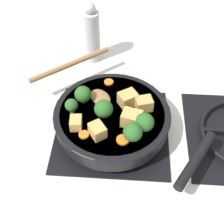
{
  "coord_description": "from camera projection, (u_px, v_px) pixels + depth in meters",
  "views": [
    {
      "loc": [
        0.54,
        0.04,
        0.68
      ],
      "look_at": [
        0.0,
        0.0,
        0.08
      ],
      "focal_mm": 50.0,
      "sensor_mm": 36.0,
      "label": 1
    }
  ],
  "objects": [
    {
      "name": "broccoli_floret_east_rim",
      "position": [
        133.0,
        132.0,
        0.73
      ],
      "size": [
        0.05,
        0.05,
        0.05
      ],
      "color": "#709956",
      "rests_on": "skillet_pan"
    },
    {
      "name": "wooden_spoon",
      "position": [
        82.0,
        77.0,
        0.9
      ],
      "size": [
        0.26,
        0.25,
        0.02
      ],
      "color": "olive",
      "rests_on": "skillet_pan"
    },
    {
      "name": "tofu_cube_west_chunk",
      "position": [
        144.0,
        104.0,
        0.81
      ],
      "size": [
        0.04,
        0.05,
        0.03
      ],
      "primitive_type": "cube",
      "rotation": [
        0.0,
        0.0,
        5.0
      ],
      "color": "tan",
      "rests_on": "skillet_pan"
    },
    {
      "name": "tofu_cube_near_handle",
      "position": [
        97.0,
        131.0,
        0.75
      ],
      "size": [
        0.05,
        0.05,
        0.03
      ],
      "primitive_type": "cube",
      "rotation": [
        0.0,
        0.0,
        0.59
      ],
      "color": "tan",
      "rests_on": "skillet_pan"
    },
    {
      "name": "tofu_cube_center_large",
      "position": [
        76.0,
        123.0,
        0.77
      ],
      "size": [
        0.04,
        0.03,
        0.03
      ],
      "primitive_type": "cube",
      "rotation": [
        0.0,
        0.0,
        3.22
      ],
      "color": "tan",
      "rests_on": "skillet_pan"
    },
    {
      "name": "broccoli_floret_near_spoon",
      "position": [
        71.0,
        105.0,
        0.8
      ],
      "size": [
        0.03,
        0.03,
        0.04
      ],
      "color": "#709956",
      "rests_on": "skillet_pan"
    },
    {
      "name": "ground_plane",
      "position": [
        112.0,
        130.0,
        0.87
      ],
      "size": [
        2.4,
        2.4,
        0.0
      ],
      "primitive_type": "plane",
      "color": "silver"
    },
    {
      "name": "broccoli_floret_north_edge",
      "position": [
        83.0,
        94.0,
        0.82
      ],
      "size": [
        0.04,
        0.04,
        0.05
      ],
      "color": "#709956",
      "rests_on": "skillet_pan"
    },
    {
      "name": "carrot_slice_under_broccoli",
      "position": [
        82.0,
        91.0,
        0.86
      ],
      "size": [
        0.03,
        0.03,
        0.01
      ],
      "primitive_type": "cylinder",
      "color": "orange",
      "rests_on": "skillet_pan"
    },
    {
      "name": "front_burner_grate",
      "position": [
        112.0,
        127.0,
        0.86
      ],
      "size": [
        0.31,
        0.31,
        0.03
      ],
      "color": "black",
      "rests_on": "ground_plane"
    },
    {
      "name": "carrot_slice_orange_thin",
      "position": [
        123.0,
        140.0,
        0.75
      ],
      "size": [
        0.03,
        0.03,
        0.01
      ],
      "primitive_type": "cylinder",
      "color": "orange",
      "rests_on": "skillet_pan"
    },
    {
      "name": "carrot_slice_near_center",
      "position": [
        84.0,
        135.0,
        0.76
      ],
      "size": [
        0.03,
        0.03,
        0.01
      ],
      "primitive_type": "cylinder",
      "color": "orange",
      "rests_on": "skillet_pan"
    },
    {
      "name": "broccoli_floret_west_rim",
      "position": [
        144.0,
        122.0,
        0.75
      ],
      "size": [
        0.05,
        0.05,
        0.05
      ],
      "color": "#709956",
      "rests_on": "skillet_pan"
    },
    {
      "name": "broccoli_floret_center_top",
      "position": [
        104.0,
        109.0,
        0.78
      ],
      "size": [
        0.05,
        0.05,
        0.05
      ],
      "color": "#709956",
      "rests_on": "skillet_pan"
    },
    {
      "name": "carrot_slice_edge_slice",
      "position": [
        109.0,
        82.0,
        0.89
      ],
      "size": [
        0.03,
        0.03,
        0.01
      ],
      "primitive_type": "cylinder",
      "color": "orange",
      "rests_on": "skillet_pan"
    },
    {
      "name": "tofu_cube_back_piece",
      "position": [
        132.0,
        119.0,
        0.77
      ],
      "size": [
        0.05,
        0.06,
        0.04
      ],
      "primitive_type": "cube",
      "rotation": [
        0.0,
        0.0,
        4.46
      ],
      "color": "tan",
      "rests_on": "skillet_pan"
    },
    {
      "name": "tofu_cube_east_chunk",
      "position": [
        128.0,
        99.0,
        0.82
      ],
      "size": [
        0.06,
        0.06,
        0.04
      ],
      "primitive_type": "cube",
      "rotation": [
        0.0,
        0.0,
        5.28
      ],
      "color": "tan",
      "rests_on": "skillet_pan"
    },
    {
      "name": "pepper_mill",
      "position": [
        91.0,
        35.0,
        1.01
      ],
      "size": [
        0.06,
        0.06,
        0.21
      ],
      "color": "#B2B2B7",
      "rests_on": "ground_plane"
    },
    {
      "name": "skillet_pan",
      "position": [
        113.0,
        118.0,
        0.83
      ],
      "size": [
        0.37,
        0.42,
        0.05
      ],
      "color": "black",
      "rests_on": "front_burner_grate"
    }
  ]
}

